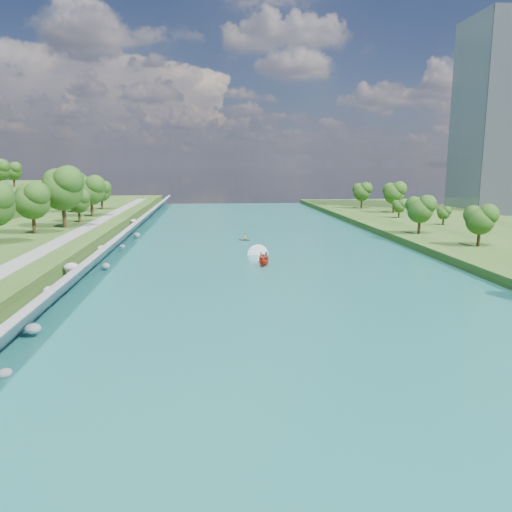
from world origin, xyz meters
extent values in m
plane|color=#2D5119|center=(0.00, 0.00, 0.00)|extent=(260.00, 260.00, 0.00)
cube|color=#185C59|center=(0.00, 20.00, 0.05)|extent=(55.00, 240.00, 0.10)
cube|color=slate|center=(-25.85, 20.00, 1.80)|extent=(3.54, 236.00, 4.05)
ellipsoid|color=gray|center=(-24.44, -23.42, 0.29)|extent=(1.00, 1.17, 0.65)
ellipsoid|color=gray|center=(-25.25, -14.97, 0.86)|extent=(1.46, 1.29, 0.98)
ellipsoid|color=gray|center=(-26.54, -5.80, 2.10)|extent=(1.15, 1.38, 0.83)
ellipsoid|color=gray|center=(-26.45, 3.10, 2.79)|extent=(1.87, 1.53, 1.14)
ellipsoid|color=gray|center=(-24.49, 13.73, 0.74)|extent=(1.17, 1.22, 0.91)
ellipsoid|color=gray|center=(-26.09, 19.12, 2.46)|extent=(1.35, 1.47, 0.94)
ellipsoid|color=gray|center=(-24.88, 30.44, 0.91)|extent=(0.97, 1.18, 0.70)
ellipsoid|color=gray|center=(-25.73, 40.93, 1.98)|extent=(0.92, 1.18, 0.59)
ellipsoid|color=gray|center=(-24.69, 46.99, 0.63)|extent=(1.46, 1.50, 1.15)
ellipsoid|color=gray|center=(-26.72, 57.36, 2.51)|extent=(1.37, 1.77, 0.96)
cube|color=gray|center=(-32.50, 20.00, 3.55)|extent=(3.00, 200.00, 0.10)
cube|color=gray|center=(82.50, 95.00, 30.00)|extent=(22.00, 22.00, 60.00)
ellipsoid|color=#154311|center=(-39.65, 29.99, 8.72)|extent=(6.26, 6.26, 10.44)
ellipsoid|color=#154311|center=(-36.83, 38.37, 10.25)|extent=(8.10, 8.10, 13.50)
ellipsoid|color=#154311|center=(-36.29, 47.35, 7.51)|extent=(4.82, 4.82, 8.03)
ellipsoid|color=#154311|center=(-36.32, 59.13, 9.02)|extent=(6.62, 6.62, 11.03)
ellipsoid|color=#154311|center=(-43.03, 70.05, 9.34)|extent=(7.01, 7.01, 11.68)
ellipsoid|color=#154311|center=(-37.95, 78.19, 7.94)|extent=(5.32, 5.32, 8.87)
ellipsoid|color=#154311|center=(36.65, 21.21, 5.74)|extent=(5.09, 5.09, 8.48)
ellipsoid|color=#154311|center=(33.04, 37.40, 6.09)|extent=(5.51, 5.51, 9.18)
ellipsoid|color=#154311|center=(44.98, 51.55, 4.03)|extent=(3.03, 3.03, 5.06)
ellipsoid|color=#154311|center=(40.50, 67.65, 4.35)|extent=(3.42, 3.42, 5.70)
ellipsoid|color=#154311|center=(44.29, 81.66, 6.75)|extent=(6.30, 6.30, 10.50)
ellipsoid|color=#154311|center=(39.54, 97.21, 6.35)|extent=(5.82, 5.82, 9.70)
ellipsoid|color=#154311|center=(-64.91, 81.84, 13.50)|extent=(5.40, 5.40, 9.01)
ellipsoid|color=#154311|center=(-65.39, 92.35, 13.14)|extent=(4.97, 4.97, 8.28)
ellipsoid|color=#154311|center=(-74.70, 108.19, 13.03)|extent=(4.84, 4.84, 8.06)
imported|color=red|center=(-1.10, 15.35, 0.90)|extent=(2.04, 4.28, 1.59)
imported|color=#66605B|center=(-1.50, 14.95, 1.32)|extent=(0.75, 0.65, 1.74)
imported|color=#66605B|center=(-0.60, 15.85, 1.28)|extent=(0.92, 0.78, 1.66)
cube|color=white|center=(-1.10, 18.35, 0.13)|extent=(0.90, 5.00, 0.06)
imported|color=gray|center=(-2.12, 40.69, 0.36)|extent=(3.13, 2.97, 0.53)
imported|color=#66605B|center=(-2.12, 40.69, 1.03)|extent=(0.75, 0.57, 1.37)
camera|label=1|loc=(-9.32, -59.38, 15.33)|focal=35.00mm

